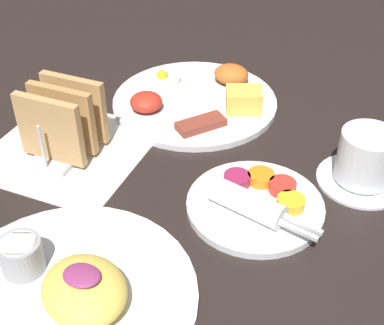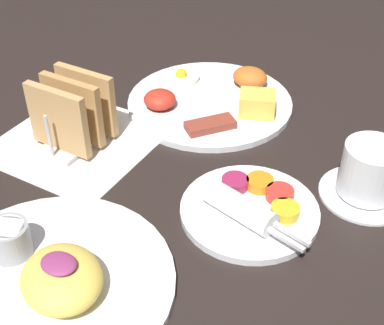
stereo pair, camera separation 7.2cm
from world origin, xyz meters
The scene contains 7 objects.
ground_plane centered at (0.00, 0.00, 0.00)m, with size 3.00×3.00×0.00m, color black.
napkin_flat centered at (-0.14, 0.02, 0.00)m, with size 0.22×0.22×0.00m.
plate_breakfast centered at (-0.02, 0.21, 0.01)m, with size 0.27×0.27×0.05m.
plate_condiments centered at (0.15, 0.00, 0.01)m, with size 0.18×0.18×0.04m.
plate_foreground centered at (0.01, -0.22, 0.01)m, with size 0.28×0.28×0.06m.
toast_rack centered at (-0.14, 0.02, 0.05)m, with size 0.10×0.12×0.10m.
coffee_cup centered at (0.27, 0.11, 0.04)m, with size 0.12×0.12×0.08m.
Camera 1 is at (0.27, -0.50, 0.47)m, focal length 50.00 mm.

